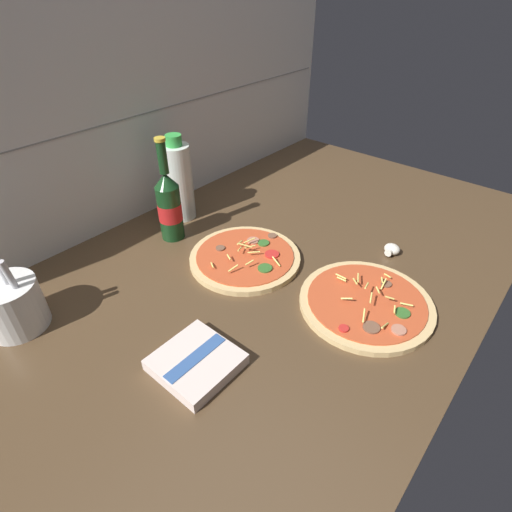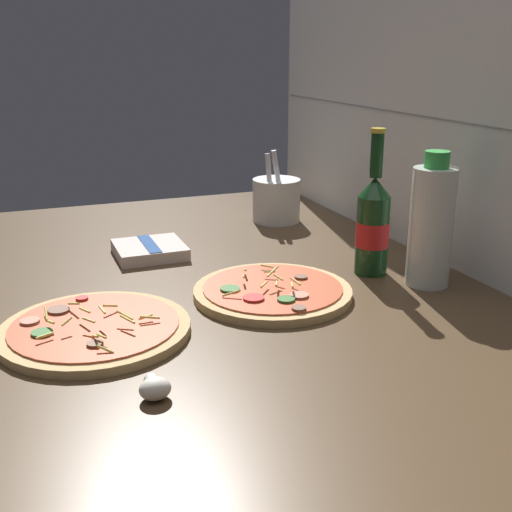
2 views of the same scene
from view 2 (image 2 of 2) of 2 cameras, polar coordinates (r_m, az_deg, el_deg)
counter_slab at (r=106.78cm, az=-1.93°, el=-4.91°), size 160.00×90.00×2.50cm
tile_backsplash at (r=121.83cm, az=18.95°, el=11.03°), size 160.00×1.13×60.00cm
pizza_near at (r=98.24cm, az=-14.14°, el=-6.30°), size 28.13×28.13×4.46cm
pizza_far at (r=109.25cm, az=1.48°, el=-3.17°), size 27.02×27.02×5.07cm
beer_bottle at (r=119.85cm, az=10.34°, el=2.83°), size 6.13×6.13×26.92cm
oil_bottle at (r=115.94cm, az=15.32°, el=2.69°), size 7.70×7.70×23.82cm
mushroom_left at (r=79.72cm, az=-8.99°, el=-11.50°), size 4.11×3.92×2.74cm
utensil_crock at (r=155.62cm, az=1.81°, el=5.02°), size 11.48×11.48×17.52cm
dish_towel at (r=132.04cm, az=-9.43°, el=0.54°), size 13.46×13.60×2.56cm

